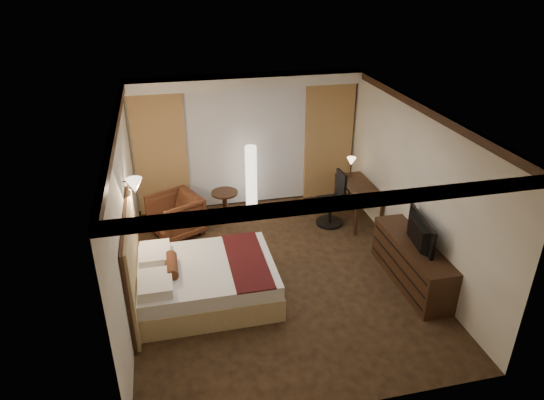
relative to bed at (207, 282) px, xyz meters
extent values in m
cube|color=black|center=(1.18, 0.39, -0.30)|extent=(4.50, 5.50, 0.01)
cube|color=white|center=(1.18, 0.39, 2.40)|extent=(4.50, 5.50, 0.01)
cube|color=beige|center=(1.18, 3.14, 1.05)|extent=(4.50, 0.02, 2.70)
cube|color=beige|center=(-1.07, 0.39, 1.05)|extent=(0.02, 5.50, 2.70)
cube|color=beige|center=(3.43, 0.39, 1.05)|extent=(0.02, 5.50, 2.70)
cube|color=white|center=(1.18, 2.89, 2.30)|extent=(4.50, 0.50, 0.20)
cube|color=silver|center=(1.18, 3.06, 0.95)|extent=(2.48, 0.04, 2.45)
cube|color=tan|center=(-0.52, 3.00, 0.95)|extent=(1.00, 0.14, 2.45)
cube|color=tan|center=(2.88, 3.00, 0.95)|extent=(1.00, 0.14, 2.45)
imported|color=#462515|center=(-0.36, 2.06, 0.13)|extent=(1.05, 1.08, 0.85)
imported|color=black|center=(3.15, -0.31, 0.70)|extent=(0.69, 1.05, 0.13)
camera|label=1|loc=(-0.38, -6.01, 4.34)|focal=32.00mm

